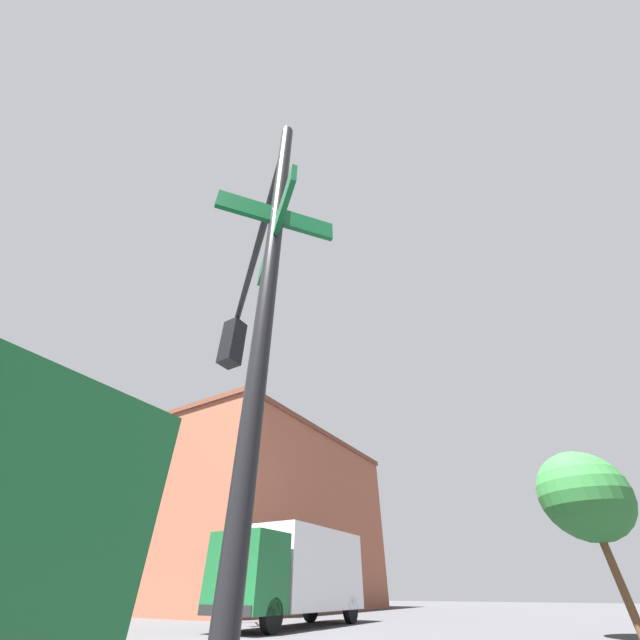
# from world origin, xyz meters

# --- Properties ---
(traffic_signal_near) EXTENTS (2.54, 3.13, 5.23)m
(traffic_signal_near) POSITION_xyz_m (-6.13, -5.64, 3.69)
(traffic_signal_near) COLOR black
(traffic_signal_near) RESTS_ON ground_plane
(traffic_signal_far) EXTENTS (2.05, 1.96, 5.11)m
(traffic_signal_far) POSITION_xyz_m (6.00, 5.85, 3.59)
(traffic_signal_far) COLOR black
(traffic_signal_far) RESTS_ON ground_plane
(building_brick) EXTENTS (21.84, 18.95, 12.67)m
(building_brick) POSITION_xyz_m (18.77, 17.33, 6.34)
(building_brick) COLOR brown
(building_brick) RESTS_ON ground_plane
(delivery_truck) EXTENTS (8.61, 2.67, 3.53)m
(delivery_truck) POSITION_xyz_m (7.40, 2.85, 1.93)
(delivery_truck) COLOR #19592D
(delivery_truck) RESTS_ON ground_plane
(street_tree) EXTENTS (2.93, 2.93, 5.36)m
(street_tree) POSITION_xyz_m (8.28, -8.88, 3.88)
(street_tree) COLOR #4C331E
(street_tree) RESTS_ON ground_plane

